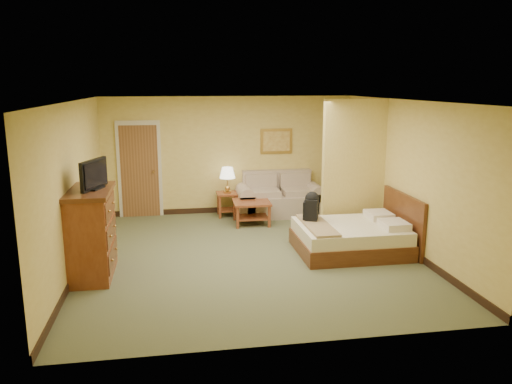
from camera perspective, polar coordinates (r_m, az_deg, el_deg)
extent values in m
plane|color=#575D3C|center=(8.56, -0.79, -7.27)|extent=(6.00, 6.00, 0.00)
plane|color=white|center=(8.07, -0.85, 10.40)|extent=(6.00, 6.00, 0.00)
cube|color=#D9BF5C|center=(11.16, -3.15, 4.20)|extent=(5.50, 0.02, 2.60)
cube|color=#D9BF5C|center=(8.28, -20.00, 0.63)|extent=(0.02, 6.00, 2.60)
cube|color=#D9BF5C|center=(9.04, 16.68, 1.80)|extent=(0.02, 6.00, 2.60)
cube|color=#D9BF5C|center=(9.64, 11.08, 2.71)|extent=(1.20, 0.15, 2.60)
cube|color=beige|center=(11.12, -13.16, 2.57)|extent=(0.94, 0.06, 2.10)
cube|color=brown|center=(11.12, -13.15, 2.30)|extent=(0.80, 0.04, 2.00)
cylinder|color=#BA8B44|center=(11.05, -11.61, 2.31)|extent=(0.04, 0.12, 0.04)
cube|color=black|center=(11.39, -3.07, -2.00)|extent=(5.50, 0.02, 0.12)
cube|color=tan|center=(11.07, 2.75, -1.48)|extent=(1.56, 0.84, 0.47)
cube|color=tan|center=(11.31, 2.39, 1.32)|extent=(1.56, 0.20, 0.49)
cube|color=tan|center=(10.93, -1.26, -1.50)|extent=(0.34, 0.84, 0.53)
cube|color=tan|center=(11.25, 6.65, -1.18)|extent=(0.34, 0.84, 0.53)
cube|color=brown|center=(10.95, -3.26, -0.17)|extent=(0.48, 0.48, 0.04)
cube|color=brown|center=(11.03, -3.24, -2.02)|extent=(0.40, 0.40, 0.03)
cube|color=brown|center=(10.80, -4.15, -1.79)|extent=(0.05, 0.05, 0.49)
cube|color=brown|center=(10.84, -2.13, -1.71)|extent=(0.05, 0.05, 0.49)
cube|color=brown|center=(11.17, -4.33, -1.32)|extent=(0.05, 0.05, 0.49)
cube|color=brown|center=(11.21, -2.38, -1.25)|extent=(0.05, 0.05, 0.49)
cylinder|color=#BA8B44|center=(10.94, -3.27, 0.02)|extent=(0.17, 0.17, 0.04)
cylinder|color=#BA8B44|center=(10.89, -3.28, 1.14)|extent=(0.02, 0.02, 0.28)
cone|color=white|center=(10.86, -3.29, 2.22)|extent=(0.34, 0.34, 0.24)
cube|color=brown|center=(10.33, -0.52, -1.16)|extent=(0.77, 0.77, 0.04)
cube|color=brown|center=(10.41, -0.52, -2.78)|extent=(0.66, 0.66, 0.03)
cube|color=brown|center=(10.04, -2.05, -2.97)|extent=(0.05, 0.05, 0.45)
cube|color=brown|center=(10.75, 0.91, -1.93)|extent=(0.05, 0.05, 0.45)
cube|color=#B78E3F|center=(11.27, 2.34, 5.83)|extent=(0.72, 0.03, 0.56)
cube|color=#B98438|center=(11.25, 2.36, 5.82)|extent=(0.60, 0.02, 0.44)
cube|color=brown|center=(7.91, -18.32, -4.70)|extent=(0.59, 1.17, 1.28)
cube|color=#4D2512|center=(7.75, -18.65, 0.05)|extent=(0.66, 1.26, 0.06)
cube|color=black|center=(7.72, -17.94, 0.41)|extent=(0.28, 0.36, 0.03)
cube|color=black|center=(7.68, -18.05, 1.96)|extent=(0.30, 0.70, 0.43)
cube|color=#4D2512|center=(8.85, 10.64, -5.90)|extent=(1.82, 1.46, 0.27)
cube|color=#FAF2CC|center=(8.78, 10.70, -4.38)|extent=(1.76, 1.40, 0.22)
cube|color=#4D2512|center=(9.11, 16.42, -3.27)|extent=(0.06, 1.55, 1.00)
cube|color=white|center=(8.69, 15.50, -3.65)|extent=(0.41, 0.50, 0.13)
cube|color=white|center=(9.25, 13.86, -2.60)|extent=(0.41, 0.50, 0.13)
cube|color=#90764F|center=(8.56, 7.01, -3.79)|extent=(0.41, 1.36, 0.05)
cube|color=black|center=(8.79, 6.40, -2.07)|extent=(0.31, 0.36, 0.41)
sphere|color=black|center=(8.74, 6.44, -0.75)|extent=(0.25, 0.25, 0.25)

